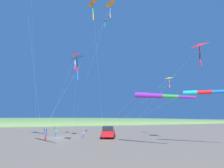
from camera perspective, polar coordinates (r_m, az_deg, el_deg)
ground_plane at (r=33.29m, az=-14.94°, el=-15.12°), size 600.00×600.00×0.00m
dune_ridge_grassy at (r=88.05m, az=-19.04°, el=-11.47°), size 28.00×240.00×6.24m
parked_car at (r=31.37m, az=-1.08°, el=-14.03°), size 4.68×3.46×1.85m
cooler_box at (r=34.46m, az=-1.22°, el=-14.90°), size 0.62×0.42×0.42m
person_adult_flyer at (r=30.36m, az=-19.11°, el=-13.60°), size 0.62×0.54×1.79m
person_child_green_jacket at (r=38.66m, az=-16.47°, el=-13.13°), size 0.47×0.39×1.41m
person_child_grey_jacket at (r=34.81m, az=-16.32°, el=-13.22°), size 0.58×0.63×1.76m
person_bystander_far at (r=31.56m, az=-8.52°, el=-14.20°), size 0.52×0.48×1.44m
kite_windsock_striped_overhead at (r=22.49m, az=12.55°, el=-3.43°), size 16.04×5.85×6.22m
kite_windsock_magenta_far_left at (r=25.09m, az=26.83°, el=-2.14°), size 18.70×11.59×6.47m
kite_delta_green_low_center at (r=33.81m, az=-0.64°, el=22.67°), size 10.82×5.03×21.87m
kite_delta_teal_far_right at (r=34.90m, az=16.45°, el=1.58°), size 8.61×9.31×10.18m
kite_delta_orange_high_right at (r=32.67m, az=-10.82°, el=8.38°), size 7.43×4.60×13.75m
kite_delta_rainbow_low_near at (r=30.21m, az=-2.26°, el=17.98°), size 10.48×8.58×17.72m
kite_delta_yellow_midlevel at (r=22.67m, az=-10.47°, el=7.73°), size 11.61×2.41×10.42m
kite_delta_long_streamer_left at (r=26.88m, az=-5.98°, el=22.91°), size 11.48×5.93×18.34m
kite_delta_white_trailing at (r=27.77m, az=24.36°, el=10.32°), size 12.65×6.83×12.89m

